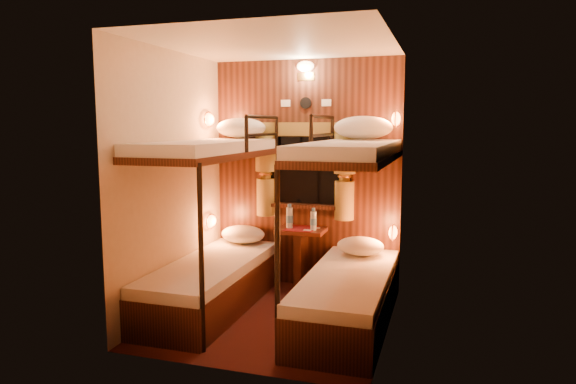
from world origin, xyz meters
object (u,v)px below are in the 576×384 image
(bunk_left, at_px, (212,250))
(bottle_left, at_px, (290,218))
(bottle_right, at_px, (313,221))
(bunk_right, at_px, (348,261))
(table, at_px, (301,251))

(bunk_left, bearing_deg, bottle_left, 55.32)
(bottle_right, bearing_deg, bunk_left, -136.60)
(bunk_right, relative_size, table, 2.90)
(bunk_right, height_order, table, bunk_right)
(bunk_left, height_order, bottle_right, bunk_left)
(bunk_left, bearing_deg, bottle_right, 43.40)
(bottle_right, bearing_deg, bunk_right, -55.86)
(bottle_left, bearing_deg, bottle_right, -3.72)
(table, relative_size, bottle_right, 2.84)
(table, xyz_separation_m, bottle_right, (0.14, -0.03, 0.33))
(bottle_left, distance_m, bottle_right, 0.26)
(bunk_right, xyz_separation_m, bottle_right, (-0.51, 0.75, 0.19))
(bunk_right, height_order, bottle_right, bunk_right)
(table, bearing_deg, bunk_left, -129.67)
(bunk_left, height_order, bunk_right, same)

